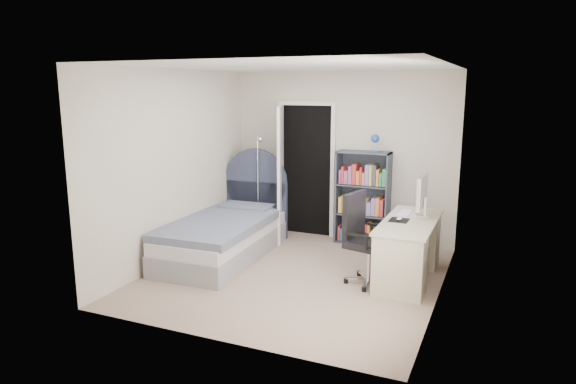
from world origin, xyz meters
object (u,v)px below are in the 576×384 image
at_px(nightstand, 256,207).
at_px(office_chair, 363,234).
at_px(desk, 409,247).
at_px(floor_lamp, 259,197).
at_px(bookcase, 364,201).
at_px(bed, 226,233).

xyz_separation_m(nightstand, office_chair, (2.16, -1.47, 0.19)).
bearing_deg(nightstand, office_chair, -34.30).
relative_size(nightstand, desk, 0.40).
height_order(desk, office_chair, desk).
bearing_deg(desk, floor_lamp, 161.05).
height_order(nightstand, bookcase, bookcase).
xyz_separation_m(bed, office_chair, (1.98, -0.23, 0.28)).
bearing_deg(bookcase, floor_lamp, -167.07).
bearing_deg(bed, bookcase, 39.05).
bearing_deg(floor_lamp, nightstand, 125.16).
bearing_deg(nightstand, floor_lamp, -54.84).
distance_m(bookcase, office_chair, 1.56).
bearing_deg(office_chair, nightstand, 145.70).
relative_size(bookcase, office_chair, 1.51).
relative_size(floor_lamp, desk, 1.05).
height_order(floor_lamp, bookcase, bookcase).
distance_m(floor_lamp, bookcase, 1.57).
xyz_separation_m(bookcase, office_chair, (0.40, -1.51, -0.05)).
bearing_deg(bookcase, bed, -140.95).
height_order(nightstand, desk, desk).
bearing_deg(bed, floor_lamp, 87.25).
height_order(bed, nightstand, bed).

